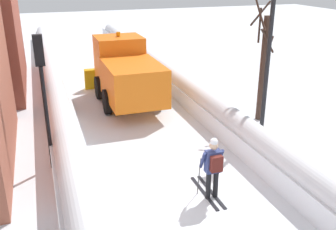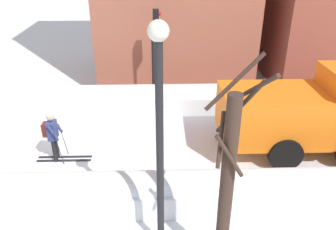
{
  "view_description": "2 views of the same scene",
  "coord_description": "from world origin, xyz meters",
  "px_view_note": "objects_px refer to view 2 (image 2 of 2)",
  "views": [
    {
      "loc": [
        -3.52,
        -8.35,
        5.98
      ],
      "look_at": [
        0.61,
        3.7,
        1.05
      ],
      "focal_mm": 40.85,
      "sensor_mm": 36.0,
      "label": 1
    },
    {
      "loc": [
        10.32,
        3.31,
        6.58
      ],
      "look_at": [
        0.38,
        3.6,
        1.52
      ],
      "focal_mm": 36.74,
      "sensor_mm": 36.0,
      "label": 2
    }
  ],
  "objects_px": {
    "plow_truck": "(311,112)",
    "traffic_light_pole": "(155,41)",
    "street_lamp": "(160,121)",
    "bare_tree_near": "(227,184)",
    "skier": "(53,133)"
  },
  "relations": [
    {
      "from": "plow_truck",
      "to": "traffic_light_pole",
      "type": "bearing_deg",
      "value": -125.36
    },
    {
      "from": "skier",
      "to": "traffic_light_pole",
      "type": "height_order",
      "value": "traffic_light_pole"
    },
    {
      "from": "skier",
      "to": "bare_tree_near",
      "type": "distance_m",
      "value": 6.63
    },
    {
      "from": "skier",
      "to": "traffic_light_pole",
      "type": "xyz_separation_m",
      "value": [
        -4.08,
        3.35,
        1.95
      ]
    },
    {
      "from": "street_lamp",
      "to": "bare_tree_near",
      "type": "relative_size",
      "value": 1.09
    },
    {
      "from": "traffic_light_pole",
      "to": "street_lamp",
      "type": "distance_m",
      "value": 7.82
    },
    {
      "from": "plow_truck",
      "to": "street_lamp",
      "type": "xyz_separation_m",
      "value": [
        4.11,
        -5.09,
        1.91
      ]
    },
    {
      "from": "plow_truck",
      "to": "traffic_light_pole",
      "type": "height_order",
      "value": "traffic_light_pole"
    },
    {
      "from": "street_lamp",
      "to": "plow_truck",
      "type": "bearing_deg",
      "value": 128.93
    },
    {
      "from": "plow_truck",
      "to": "street_lamp",
      "type": "distance_m",
      "value": 6.81
    },
    {
      "from": "traffic_light_pole",
      "to": "bare_tree_near",
      "type": "distance_m",
      "value": 8.62
    },
    {
      "from": "bare_tree_near",
      "to": "plow_truck",
      "type": "bearing_deg",
      "value": 141.73
    },
    {
      "from": "street_lamp",
      "to": "traffic_light_pole",
      "type": "bearing_deg",
      "value": -179.12
    },
    {
      "from": "traffic_light_pole",
      "to": "bare_tree_near",
      "type": "bearing_deg",
      "value": 9.59
    },
    {
      "from": "skier",
      "to": "street_lamp",
      "type": "bearing_deg",
      "value": 42.95
    }
  ]
}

